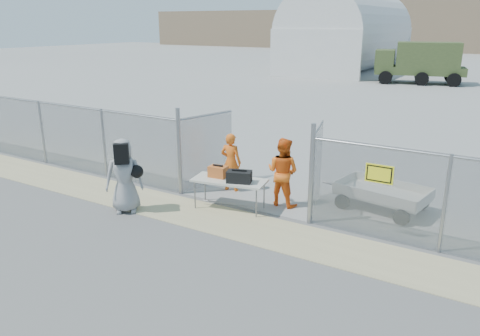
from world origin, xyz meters
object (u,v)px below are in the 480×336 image
Objects in this scene: security_worker_left at (231,162)px; security_worker_right at (283,172)px; folding_table at (229,194)px; utility_trailer at (382,196)px; visitor at (124,176)px.

security_worker_right is (1.79, -0.24, 0.07)m from security_worker_left.
utility_trailer is at bearing 20.11° from folding_table.
security_worker_left is (-0.72, 1.22, 0.45)m from folding_table.
utility_trailer is (2.40, 1.07, -0.57)m from security_worker_right.
security_worker_left is 1.80m from security_worker_right.
folding_table is at bearing -139.82° from utility_trailer.
security_worker_left is at bearing -4.50° from security_worker_right.
visitor is at bearing 53.72° from security_worker_left.
folding_table is 0.65× the size of utility_trailer.
visitor is (-1.51, -2.76, 0.11)m from security_worker_left.
visitor is at bearing 40.60° from security_worker_right.
security_worker_left is at bearing 22.03° from visitor.
visitor is (-2.23, -1.53, 0.57)m from folding_table.
security_worker_right is 4.14m from visitor.
folding_table is at bearing 112.95° from security_worker_left.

